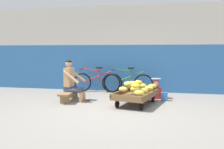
% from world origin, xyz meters
% --- Properties ---
extents(ground_plane, '(80.00, 80.00, 0.00)m').
position_xyz_m(ground_plane, '(0.00, 0.00, 0.00)').
color(ground_plane, gray).
extents(back_wall, '(16.00, 0.30, 2.93)m').
position_xyz_m(back_wall, '(0.00, 3.05, 1.46)').
color(back_wall, '#2D609E').
rests_on(back_wall, ground).
extents(banana_cart, '(1.16, 1.60, 0.36)m').
position_xyz_m(banana_cart, '(0.48, 0.88, 0.24)').
color(banana_cart, brown).
rests_on(banana_cart, ground).
extents(banana_pile, '(1.01, 1.45, 0.26)m').
position_xyz_m(banana_pile, '(0.51, 0.93, 0.47)').
color(banana_pile, yellow).
rests_on(banana_pile, banana_cart).
extents(low_bench, '(0.36, 1.11, 0.27)m').
position_xyz_m(low_bench, '(-1.41, 1.01, 0.20)').
color(low_bench, olive).
rests_on(low_bench, ground).
extents(vendor_seated, '(0.70, 0.52, 1.14)m').
position_xyz_m(vendor_seated, '(-1.33, 1.00, 0.57)').
color(vendor_seated, tan).
rests_on(vendor_seated, ground).
extents(plastic_crate, '(0.36, 0.28, 0.30)m').
position_xyz_m(plastic_crate, '(0.97, 1.86, 0.15)').
color(plastic_crate, red).
rests_on(plastic_crate, ground).
extents(weighing_scale, '(0.30, 0.30, 0.29)m').
position_xyz_m(weighing_scale, '(0.97, 1.85, 0.45)').
color(weighing_scale, '#28282D').
rests_on(weighing_scale, plastic_crate).
extents(bicycle_near_left, '(1.66, 0.48, 0.86)m').
position_xyz_m(bicycle_near_left, '(-1.05, 2.58, 0.35)').
color(bicycle_near_left, black).
rests_on(bicycle_near_left, ground).
extents(bicycle_far_left, '(1.66, 0.48, 0.86)m').
position_xyz_m(bicycle_far_left, '(0.03, 2.60, 0.35)').
color(bicycle_far_left, black).
rests_on(bicycle_far_left, ground).
extents(shopping_bag, '(0.18, 0.12, 0.24)m').
position_xyz_m(shopping_bag, '(1.21, 1.54, 0.12)').
color(shopping_bag, '#3370B7').
rests_on(shopping_bag, ground).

